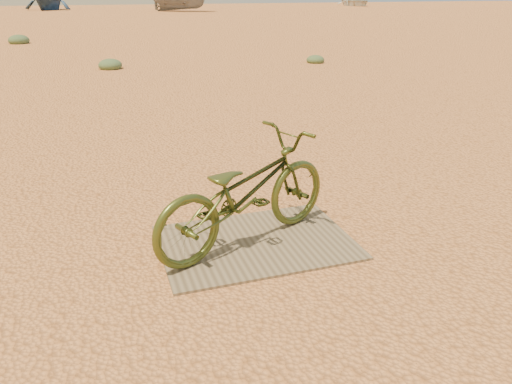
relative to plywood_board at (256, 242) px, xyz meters
name	(u,v)px	position (x,y,z in m)	size (l,w,h in m)	color
ground	(237,216)	(0.00, 0.56, -0.01)	(120.00, 120.00, 0.00)	#DF9056
plywood_board	(256,242)	(0.00, 0.00, 0.00)	(1.57, 1.10, 0.02)	#796A52
bicycle	(245,192)	(-0.09, 0.01, 0.46)	(0.60, 1.72, 0.90)	#424E1E
boat_far_right	(356,2)	(27.65, 48.29, 0.43)	(3.07, 4.30, 0.89)	beige
kale_a	(111,69)	(-0.57, 10.22, -0.01)	(0.60, 0.60, 0.33)	#4D6642
kale_b	(315,63)	(4.94, 9.54, -0.01)	(0.50, 0.50, 0.27)	#4D6642
kale_c	(19,44)	(-3.45, 17.70, -0.01)	(0.75, 0.75, 0.41)	#4D6642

